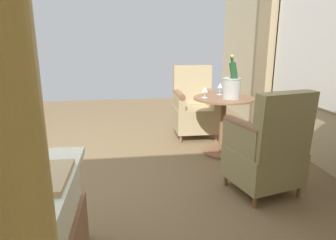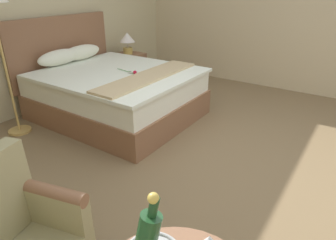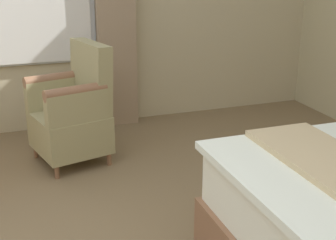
{
  "view_description": "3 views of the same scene",
  "coord_description": "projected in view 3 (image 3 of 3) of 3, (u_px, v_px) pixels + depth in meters",
  "views": [
    {
      "loc": [
        -0.84,
        2.9,
        1.33
      ],
      "look_at": [
        -1.1,
        1.07,
        0.84
      ],
      "focal_mm": 32.0,
      "sensor_mm": 36.0,
      "label": 1
    },
    {
      "loc": [
        -2.59,
        -0.77,
        1.77
      ],
      "look_at": [
        -0.6,
        0.57,
        0.66
      ],
      "focal_mm": 32.0,
      "sensor_mm": 36.0,
      "label": 2
    },
    {
      "loc": [
        1.51,
        0.15,
        1.57
      ],
      "look_at": [
        -0.95,
        1.01,
        0.65
      ],
      "focal_mm": 50.0,
      "sensor_mm": 36.0,
      "label": 3
    }
  ],
  "objects": [
    {
      "name": "armchair_by_window",
      "position": [
        74.0,
        112.0,
        3.68
      ],
      "size": [
        0.66,
        0.65,
        0.95
      ],
      "color": "brown",
      "rests_on": "ground"
    }
  ]
}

